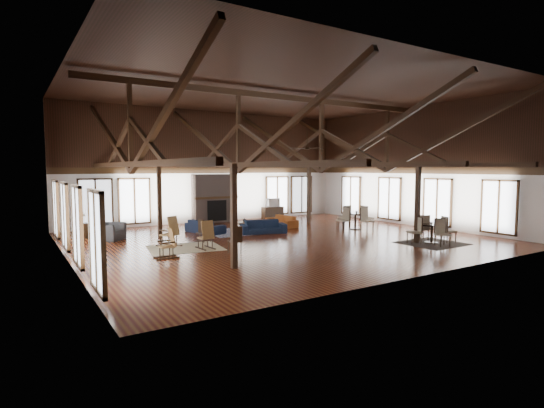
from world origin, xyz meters
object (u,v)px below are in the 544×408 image
sofa_navy_front (263,227)px  cafe_table_near (432,230)px  sofa_orange (282,221)px  tv_console (273,212)px  sofa_navy_left (205,226)px  cafe_table_far (355,218)px  armchair (110,232)px  coffee_table (244,223)px

sofa_navy_front → cafe_table_near: (4.27, -5.66, 0.21)m
sofa_orange → tv_console: 3.87m
sofa_navy_left → cafe_table_near: size_ratio=1.01×
cafe_table_far → cafe_table_near: bearing=-91.5°
armchair → cafe_table_far: 11.03m
sofa_navy_left → coffee_table: (1.77, -0.39, 0.08)m
sofa_navy_front → coffee_table: size_ratio=1.68×
sofa_orange → tv_console: (1.66, 3.50, 0.05)m
coffee_table → cafe_table_far: cafe_table_far is taller
sofa_navy_left → cafe_table_far: bearing=-130.2°
cafe_table_near → cafe_table_far: 4.39m
sofa_navy_left → sofa_orange: bearing=-108.1°
sofa_navy_left → armchair: bearing=69.5°
sofa_orange → cafe_table_near: (2.32, -7.11, 0.24)m
sofa_navy_left → sofa_navy_front: bearing=-142.2°
tv_console → cafe_table_near: bearing=-86.5°
sofa_navy_front → cafe_table_far: bearing=-0.1°
sofa_navy_front → tv_console: (3.61, 4.94, 0.02)m
sofa_navy_left → tv_console: 6.71m
cafe_table_near → armchair: bearing=144.7°
sofa_navy_front → coffee_table: 1.20m
armchair → cafe_table_far: (10.60, -3.04, 0.20)m
coffee_table → armchair: bearing=161.2°
coffee_table → tv_console: tv_console is taller
coffee_table → tv_console: size_ratio=0.95×
armchair → cafe_table_near: cafe_table_near is taller
coffee_table → tv_console: (4.00, 3.81, -0.05)m
sofa_navy_left → sofa_orange: sofa_navy_left is taller
sofa_navy_front → cafe_table_near: 7.09m
sofa_orange → coffee_table: (-2.34, -0.31, 0.10)m
sofa_navy_front → sofa_orange: size_ratio=1.09×
armchair → tv_console: size_ratio=0.82×
sofa_navy_left → cafe_table_near: cafe_table_near is taller
sofa_orange → armchair: (-8.17, 0.32, 0.07)m
sofa_orange → cafe_table_far: bearing=37.2°
armchair → tv_console: (9.83, 3.17, -0.02)m
armchair → sofa_orange: bearing=-49.3°
sofa_navy_front → tv_console: 6.12m
armchair → cafe_table_near: 12.86m
sofa_navy_left → cafe_table_far: size_ratio=0.97×
cafe_table_near → sofa_orange: bearing=108.0°
sofa_navy_front → tv_console: bearing=69.9°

